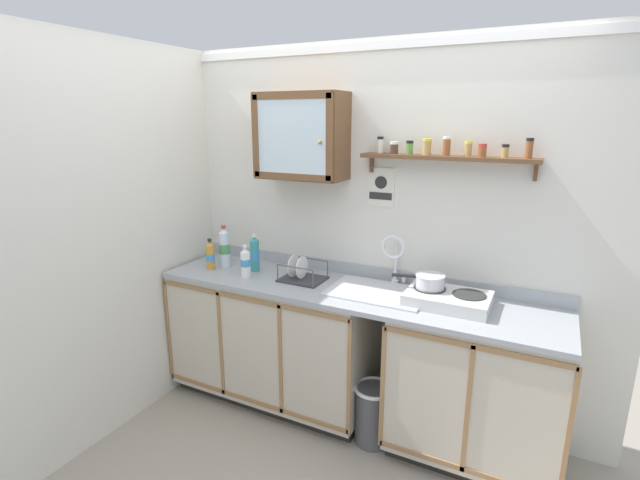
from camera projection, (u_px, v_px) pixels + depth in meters
The scene contains 19 objects.
floor at pixel (326, 445), 2.89m from camera, with size 5.60×5.60×0.00m, color #9E9384.
back_wall at pixel (367, 233), 3.11m from camera, with size 3.20×0.07×2.44m.
side_wall_left at pixel (115, 243), 2.90m from camera, with size 0.05×3.39×2.44m, color silver.
lower_cabinet_run at pixel (273, 339), 3.29m from camera, with size 1.44×0.57×0.90m.
lower_cabinet_run_right at pixel (476, 389), 2.69m from camera, with size 0.96×0.57×0.90m.
countertop at pixel (348, 291), 2.92m from camera, with size 2.56×0.60×0.03m, color #9EA3A8.
backsplash at pixel (365, 271), 3.14m from camera, with size 2.56×0.02×0.08m, color #9EA3A8.
sink at pixel (379, 294), 2.87m from camera, with size 0.60×0.44×0.44m.
hot_plate_stove at pixel (448, 299), 2.66m from camera, with size 0.47×0.32×0.08m.
saucepan at pixel (429, 281), 2.71m from camera, with size 0.30×0.17×0.08m.
bottle_juice_amber_0 at pixel (210, 256), 3.28m from camera, with size 0.06×0.06×0.22m.
bottle_water_clear_1 at pixel (225, 248), 3.34m from camera, with size 0.08×0.08×0.30m.
bottle_opaque_white_2 at pixel (245, 262), 3.12m from camera, with size 0.07×0.07×0.22m.
bottle_detergent_teal_3 at pixel (255, 254), 3.24m from camera, with size 0.06×0.06×0.27m.
dish_rack at pixel (301, 275), 3.08m from camera, with size 0.28×0.23×0.16m.
wall_cabinet at pixel (301, 136), 3.00m from camera, with size 0.59×0.28×0.55m.
spice_shelf at pixel (446, 155), 2.67m from camera, with size 1.01×0.14×0.23m.
warning_sign at pixel (381, 187), 2.96m from camera, with size 0.18×0.01×0.25m.
trash_bin at pixel (373, 413), 2.88m from camera, with size 0.25×0.25×0.39m.
Camera 1 is at (1.08, -2.22, 1.98)m, focal length 26.06 mm.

